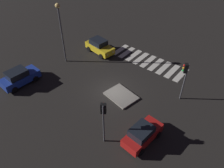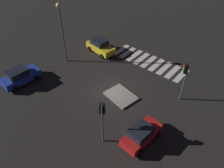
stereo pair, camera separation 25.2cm
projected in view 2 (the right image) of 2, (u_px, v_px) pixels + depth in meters
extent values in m
plane|color=black|center=(112.00, 91.00, 24.77)|extent=(80.00, 80.00, 0.00)
cube|color=gray|center=(121.00, 96.00, 24.03)|extent=(3.58, 2.93, 0.18)
cube|color=red|center=(142.00, 135.00, 19.33)|extent=(1.99, 4.03, 0.80)
cube|color=black|center=(141.00, 132.00, 18.73)|extent=(1.68, 2.12, 0.65)
cylinder|color=black|center=(143.00, 125.00, 20.66)|extent=(0.28, 0.65, 0.63)
cylinder|color=black|center=(157.00, 135.00, 19.78)|extent=(0.28, 0.65, 0.63)
cylinder|color=black|center=(125.00, 141.00, 19.34)|extent=(0.28, 0.65, 0.63)
cylinder|color=black|center=(140.00, 152.00, 18.45)|extent=(0.28, 0.65, 0.63)
sphere|color=#F2EABF|center=(151.00, 120.00, 20.62)|extent=(0.21, 0.21, 0.21)
sphere|color=#F2EABF|center=(159.00, 126.00, 20.13)|extent=(0.21, 0.21, 0.21)
cube|color=#1E389E|center=(21.00, 77.00, 25.46)|extent=(2.07, 4.33, 0.87)
cube|color=black|center=(17.00, 73.00, 24.81)|extent=(1.78, 2.26, 0.70)
cylinder|color=black|center=(28.00, 72.00, 26.91)|extent=(0.29, 0.69, 0.68)
cylinder|color=black|center=(36.00, 78.00, 25.97)|extent=(0.29, 0.69, 0.68)
cylinder|color=black|center=(7.00, 82.00, 25.45)|extent=(0.29, 0.69, 0.68)
cylinder|color=black|center=(15.00, 89.00, 24.51)|extent=(0.29, 0.69, 0.68)
sphere|color=#F2EABF|center=(35.00, 68.00, 26.88)|extent=(0.23, 0.23, 0.23)
sphere|color=#F2EABF|center=(39.00, 71.00, 26.35)|extent=(0.23, 0.23, 0.23)
cube|color=gold|center=(101.00, 48.00, 30.52)|extent=(4.38, 2.33, 0.86)
cube|color=black|center=(99.00, 42.00, 30.17)|extent=(2.34, 1.90, 0.69)
cylinder|color=black|center=(112.00, 51.00, 30.49)|extent=(0.70, 0.33, 0.67)
cylinder|color=black|center=(102.00, 56.00, 29.58)|extent=(0.70, 0.33, 0.67)
cylinder|color=black|center=(100.00, 44.00, 31.96)|extent=(0.70, 0.33, 0.67)
cylinder|color=black|center=(90.00, 49.00, 31.05)|extent=(0.70, 0.33, 0.67)
sphere|color=#F2EABF|center=(114.00, 52.00, 29.62)|extent=(0.22, 0.22, 0.22)
sphere|color=#F2EABF|center=(108.00, 55.00, 29.11)|extent=(0.22, 0.22, 0.22)
cylinder|color=#47474C|center=(184.00, 83.00, 22.35)|extent=(0.14, 0.14, 4.43)
cube|color=black|center=(186.00, 69.00, 21.27)|extent=(0.50, 0.54, 0.96)
sphere|color=red|center=(184.00, 66.00, 21.10)|extent=(0.22, 0.22, 0.22)
sphere|color=orange|center=(184.00, 69.00, 21.29)|extent=(0.22, 0.22, 0.22)
sphere|color=green|center=(183.00, 71.00, 21.48)|extent=(0.22, 0.22, 0.22)
cylinder|color=#47474C|center=(103.00, 125.00, 18.30)|extent=(0.14, 0.14, 4.38)
cube|color=black|center=(102.00, 108.00, 17.34)|extent=(0.54, 0.51, 0.96)
sphere|color=red|center=(103.00, 104.00, 17.30)|extent=(0.22, 0.22, 0.22)
sphere|color=orange|center=(103.00, 107.00, 17.49)|extent=(0.22, 0.22, 0.22)
sphere|color=green|center=(103.00, 109.00, 17.69)|extent=(0.22, 0.22, 0.22)
cylinder|color=#47474C|center=(63.00, 36.00, 27.06)|extent=(0.18, 0.18, 7.14)
sphere|color=#F9D172|center=(58.00, 5.00, 24.66)|extent=(0.56, 0.56, 0.56)
cube|color=silver|center=(181.00, 75.00, 26.91)|extent=(0.70, 3.20, 0.02)
cube|color=silver|center=(173.00, 72.00, 27.47)|extent=(0.70, 3.20, 0.02)
cube|color=silver|center=(164.00, 68.00, 28.04)|extent=(0.70, 3.20, 0.02)
cube|color=silver|center=(156.00, 65.00, 28.61)|extent=(0.70, 3.20, 0.02)
cube|color=silver|center=(149.00, 62.00, 29.17)|extent=(0.70, 3.20, 0.02)
cube|color=silver|center=(142.00, 58.00, 29.74)|extent=(0.70, 3.20, 0.02)
cube|color=silver|center=(134.00, 55.00, 30.31)|extent=(0.70, 3.20, 0.02)
cube|color=silver|center=(128.00, 53.00, 30.87)|extent=(0.70, 3.20, 0.02)
cube|color=silver|center=(121.00, 50.00, 31.44)|extent=(0.70, 3.20, 0.02)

